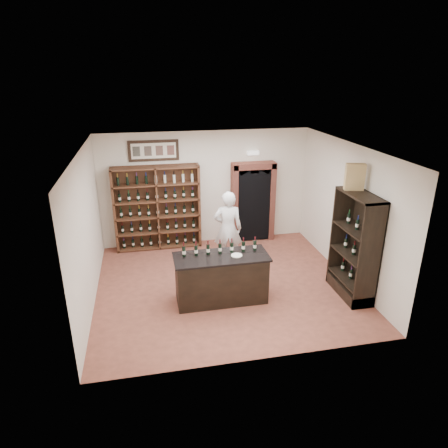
{
  "coord_description": "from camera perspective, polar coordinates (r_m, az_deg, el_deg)",
  "views": [
    {
      "loc": [
        -1.57,
        -7.56,
        4.44
      ],
      "look_at": [
        0.04,
        0.3,
        1.31
      ],
      "focal_mm": 32.0,
      "sensor_mm": 36.0,
      "label": 1
    }
  ],
  "objects": [
    {
      "name": "arched_doorway",
      "position": [
        10.8,
        4.13,
        3.42
      ],
      "size": [
        1.17,
        0.35,
        2.17
      ],
      "color": "black",
      "rests_on": "ground"
    },
    {
      "name": "counter_bottle_1",
      "position": [
        7.88,
        -4.02,
        -3.79
      ],
      "size": [
        0.07,
        0.07,
        0.3
      ],
      "color": "black",
      "rests_on": "tasting_counter"
    },
    {
      "name": "plate",
      "position": [
        7.89,
        1.82,
        -4.51
      ],
      "size": [
        0.22,
        0.22,
        0.02
      ],
      "primitive_type": "cylinder",
      "color": "silver",
      "rests_on": "tasting_counter"
    },
    {
      "name": "ceiling",
      "position": [
        7.86,
        0.15,
        10.72
      ],
      "size": [
        5.5,
        5.5,
        0.0
      ],
      "primitive_type": "plane",
      "rotation": [
        3.14,
        0.0,
        0.0
      ],
      "color": "white",
      "rests_on": "wall_back"
    },
    {
      "name": "counter_bottle_6",
      "position": [
        8.11,
        4.43,
        -3.06
      ],
      "size": [
        0.07,
        0.07,
        0.3
      ],
      "color": "black",
      "rests_on": "tasting_counter"
    },
    {
      "name": "counter_bottle_4",
      "position": [
        8.0,
        1.11,
        -3.36
      ],
      "size": [
        0.07,
        0.07,
        0.3
      ],
      "color": "black",
      "rests_on": "tasting_counter"
    },
    {
      "name": "wall_back",
      "position": [
        10.6,
        -2.62,
        5.15
      ],
      "size": [
        5.5,
        0.04,
        3.0
      ],
      "primitive_type": "cube",
      "color": "silver",
      "rests_on": "ground"
    },
    {
      "name": "wall_right",
      "position": [
        9.19,
        17.18,
        1.64
      ],
      "size": [
        0.04,
        5.0,
        3.0
      ],
      "primitive_type": "cube",
      "color": "silver",
      "rests_on": "ground"
    },
    {
      "name": "shopkeeper",
      "position": [
        9.4,
        0.55,
        -0.7
      ],
      "size": [
        0.73,
        0.54,
        1.84
      ],
      "primitive_type": "imported",
      "rotation": [
        0.0,
        0.0,
        2.98
      ],
      "color": "white",
      "rests_on": "ground"
    },
    {
      "name": "wine_crate",
      "position": [
        8.28,
        18.17,
        6.41
      ],
      "size": [
        0.4,
        0.25,
        0.53
      ],
      "primitive_type": "cube",
      "rotation": [
        0.0,
        0.0,
        -0.27
      ],
      "color": "tan",
      "rests_on": "side_cabinet"
    },
    {
      "name": "framed_picture",
      "position": [
        10.21,
        -10.03,
        10.29
      ],
      "size": [
        1.25,
        0.04,
        0.52
      ],
      "primitive_type": "cube",
      "color": "black",
      "rests_on": "wall_back"
    },
    {
      "name": "floor",
      "position": [
        8.91,
        0.13,
        -8.61
      ],
      "size": [
        5.5,
        5.5,
        0.0
      ],
      "primitive_type": "plane",
      "color": "#954E3B",
      "rests_on": "ground"
    },
    {
      "name": "wine_shelf",
      "position": [
        10.45,
        -9.5,
        2.33
      ],
      "size": [
        2.2,
        0.38,
        2.2
      ],
      "color": "#522E1C",
      "rests_on": "ground"
    },
    {
      "name": "tasting_counter",
      "position": [
        8.12,
        -0.39,
        -7.8
      ],
      "size": [
        1.88,
        0.78,
        1.0
      ],
      "color": "black",
      "rests_on": "ground"
    },
    {
      "name": "wall_left",
      "position": [
        8.2,
        -19.04,
        -0.96
      ],
      "size": [
        0.04,
        5.0,
        3.0
      ],
      "primitive_type": "cube",
      "color": "silver",
      "rests_on": "ground"
    },
    {
      "name": "counter_bottle_0",
      "position": [
        7.86,
        -5.75,
        -3.93
      ],
      "size": [
        0.07,
        0.07,
        0.3
      ],
      "color": "black",
      "rests_on": "tasting_counter"
    },
    {
      "name": "counter_bottle_3",
      "position": [
        7.95,
        -0.58,
        -3.5
      ],
      "size": [
        0.07,
        0.07,
        0.3
      ],
      "color": "black",
      "rests_on": "tasting_counter"
    },
    {
      "name": "emergency_light",
      "position": [
        10.57,
        4.18,
        10.09
      ],
      "size": [
        0.3,
        0.1,
        0.1
      ],
      "primitive_type": "cube",
      "color": "white",
      "rests_on": "wall_back"
    },
    {
      "name": "counter_bottle_2",
      "position": [
        7.91,
        -2.29,
        -3.64
      ],
      "size": [
        0.07,
        0.07,
        0.3
      ],
      "color": "black",
      "rests_on": "tasting_counter"
    },
    {
      "name": "counter_bottle_5",
      "position": [
        8.05,
        2.78,
        -3.21
      ],
      "size": [
        0.07,
        0.07,
        0.3
      ],
      "color": "black",
      "rests_on": "tasting_counter"
    },
    {
      "name": "side_cabinet",
      "position": [
        8.65,
        18.09,
        -5.09
      ],
      "size": [
        0.48,
        1.2,
        2.2
      ],
      "color": "black",
      "rests_on": "ground"
    }
  ]
}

